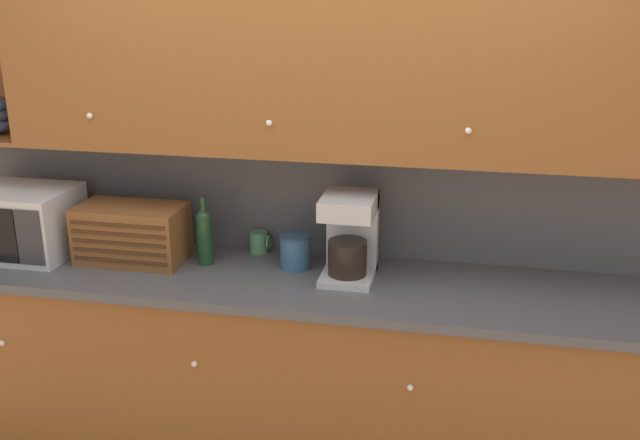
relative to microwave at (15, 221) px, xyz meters
name	(u,v)px	position (x,y,z in m)	size (l,w,h in m)	color
ground_plane	(329,423)	(1.43, 0.31, -1.10)	(24.00, 24.00, 0.00)	#896647
wall_back	(331,178)	(1.43, 0.34, 0.20)	(5.98, 0.06, 2.60)	white
counter_unit	(316,373)	(1.43, -0.01, -0.63)	(3.60, 0.66, 0.94)	brown
backsplash_panel	(329,200)	(1.43, 0.30, 0.10)	(3.58, 0.01, 0.52)	#4C4C51
upper_cabinets	(363,50)	(1.60, 0.14, 0.79)	(3.58, 0.36, 0.88)	brown
microwave	(15,221)	(0.00, 0.00, 0.00)	(0.54, 0.38, 0.31)	silver
bread_box	(132,233)	(0.57, 0.03, -0.03)	(0.48, 0.27, 0.26)	brown
wine_bottle	(205,234)	(0.91, 0.06, -0.02)	(0.07, 0.07, 0.31)	#19381E
mug	(259,242)	(1.11, 0.24, -0.11)	(0.10, 0.09, 0.10)	#4C845B
storage_canister	(295,251)	(1.32, 0.09, -0.08)	(0.14, 0.14, 0.16)	#33567A
coffee_maker	(350,235)	(1.57, 0.04, 0.03)	(0.22, 0.27, 0.37)	#B7B7BC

